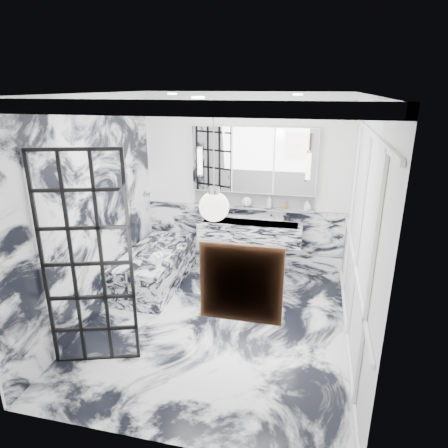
% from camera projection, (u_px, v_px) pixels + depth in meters
% --- Properties ---
extents(floor, '(3.60, 3.60, 0.00)m').
position_uv_depth(floor, '(216.00, 326.00, 5.05)').
color(floor, silver).
rests_on(floor, ground).
extents(ceiling, '(3.60, 3.60, 0.00)m').
position_uv_depth(ceiling, '(215.00, 94.00, 4.13)').
color(ceiling, white).
rests_on(ceiling, wall_back).
extents(wall_back, '(3.60, 0.00, 3.60)m').
position_uv_depth(wall_back, '(244.00, 185.00, 6.25)').
color(wall_back, white).
rests_on(wall_back, floor).
extents(wall_front, '(3.60, 0.00, 3.60)m').
position_uv_depth(wall_front, '(155.00, 298.00, 2.94)').
color(wall_front, white).
rests_on(wall_front, floor).
extents(wall_left, '(0.00, 3.60, 3.60)m').
position_uv_depth(wall_left, '(91.00, 212.00, 4.94)').
color(wall_left, white).
rests_on(wall_left, floor).
extents(wall_right, '(0.00, 3.60, 3.60)m').
position_uv_depth(wall_right, '(361.00, 233.00, 4.25)').
color(wall_right, white).
rests_on(wall_right, floor).
extents(marble_clad_back, '(3.18, 0.05, 1.05)m').
position_uv_depth(marble_clad_back, '(243.00, 238.00, 6.51)').
color(marble_clad_back, silver).
rests_on(marble_clad_back, floor).
extents(marble_clad_left, '(0.02, 3.56, 2.68)m').
position_uv_depth(marble_clad_left, '(92.00, 217.00, 4.95)').
color(marble_clad_left, silver).
rests_on(marble_clad_left, floor).
extents(panel_molding, '(0.03, 3.40, 2.30)m').
position_uv_depth(panel_molding, '(358.00, 241.00, 4.28)').
color(panel_molding, white).
rests_on(panel_molding, floor).
extents(soap_bottle_a, '(0.10, 0.10, 0.20)m').
position_uv_depth(soap_bottle_a, '(269.00, 202.00, 6.14)').
color(soap_bottle_a, '#8C5919').
rests_on(soap_bottle_a, ledge).
extents(soap_bottle_b, '(0.09, 0.09, 0.17)m').
position_uv_depth(soap_bottle_b, '(307.00, 205.00, 6.03)').
color(soap_bottle_b, '#4C4C51').
rests_on(soap_bottle_b, ledge).
extents(soap_bottle_c, '(0.12, 0.12, 0.14)m').
position_uv_depth(soap_bottle_c, '(308.00, 206.00, 6.03)').
color(soap_bottle_c, silver).
rests_on(soap_bottle_c, ledge).
extents(face_pot, '(0.16, 0.16, 0.16)m').
position_uv_depth(face_pot, '(247.00, 202.00, 6.23)').
color(face_pot, white).
rests_on(face_pot, ledge).
extents(amber_bottle, '(0.04, 0.04, 0.10)m').
position_uv_depth(amber_bottle, '(285.00, 206.00, 6.11)').
color(amber_bottle, '#8C5919').
rests_on(amber_bottle, ledge).
extents(flower_vase, '(0.08, 0.08, 0.12)m').
position_uv_depth(flower_vase, '(158.00, 265.00, 5.34)').
color(flower_vase, silver).
rests_on(flower_vase, bathtub).
extents(crittall_door, '(0.85, 0.30, 2.33)m').
position_uv_depth(crittall_door, '(87.00, 264.00, 4.07)').
color(crittall_door, black).
rests_on(crittall_door, floor).
extents(artwork, '(0.49, 0.05, 0.49)m').
position_uv_depth(artwork, '(241.00, 283.00, 2.78)').
color(artwork, '#C34614').
rests_on(artwork, wall_front).
extents(pendant_light, '(0.26, 0.26, 0.26)m').
position_uv_depth(pendant_light, '(214.00, 207.00, 3.37)').
color(pendant_light, white).
rests_on(pendant_light, ceiling).
extents(trough_sink, '(1.60, 0.45, 0.30)m').
position_uv_depth(trough_sink, '(250.00, 232.00, 6.21)').
color(trough_sink, silver).
rests_on(trough_sink, wall_back).
extents(ledge, '(1.90, 0.14, 0.04)m').
position_uv_depth(ledge, '(252.00, 208.00, 6.25)').
color(ledge, silver).
rests_on(ledge, wall_back).
extents(subway_tile, '(1.90, 0.03, 0.23)m').
position_uv_depth(subway_tile, '(253.00, 198.00, 6.26)').
color(subway_tile, white).
rests_on(subway_tile, wall_back).
extents(mirror_cabinet, '(1.90, 0.16, 1.00)m').
position_uv_depth(mirror_cabinet, '(253.00, 160.00, 6.01)').
color(mirror_cabinet, white).
rests_on(mirror_cabinet, wall_back).
extents(sconce_left, '(0.07, 0.07, 0.40)m').
position_uv_depth(sconce_left, '(200.00, 161.00, 6.11)').
color(sconce_left, white).
rests_on(sconce_left, mirror_cabinet).
extents(sconce_right, '(0.07, 0.07, 0.40)m').
position_uv_depth(sconce_right, '(308.00, 166.00, 5.76)').
color(sconce_right, white).
rests_on(sconce_right, mirror_cabinet).
extents(bathtub, '(0.75, 1.65, 0.55)m').
position_uv_depth(bathtub, '(156.00, 267.00, 6.04)').
color(bathtub, silver).
rests_on(bathtub, floor).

